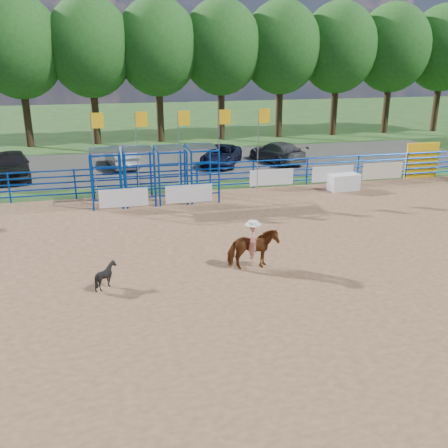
% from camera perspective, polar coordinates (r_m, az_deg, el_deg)
% --- Properties ---
extents(ground, '(120.00, 120.00, 0.00)m').
position_cam_1_polar(ground, '(16.58, 3.27, -5.16)').
color(ground, '#335A24').
rests_on(ground, ground).
extents(arena_dirt, '(30.00, 20.00, 0.02)m').
position_cam_1_polar(arena_dirt, '(16.57, 3.27, -5.13)').
color(arena_dirt, '#926A49').
rests_on(arena_dirt, ground).
extents(gravel_strip, '(40.00, 10.00, 0.01)m').
position_cam_1_polar(gravel_strip, '(32.50, -5.34, 6.85)').
color(gravel_strip, '#68645C').
rests_on(gravel_strip, ground).
extents(announcer_table, '(1.64, 0.87, 0.84)m').
position_cam_1_polar(announcer_table, '(26.62, 13.53, 4.67)').
color(announcer_table, silver).
rests_on(announcer_table, arena_dirt).
extents(horse_and_rider, '(1.62, 0.74, 2.27)m').
position_cam_1_polar(horse_and_rider, '(16.27, 3.30, -2.53)').
color(horse_and_rider, brown).
rests_on(horse_and_rider, arena_dirt).
extents(calf, '(0.76, 0.68, 0.79)m').
position_cam_1_polar(calf, '(15.52, -13.35, -5.73)').
color(calf, black).
rests_on(calf, arena_dirt).
extents(car_a, '(2.57, 4.84, 1.57)m').
position_cam_1_polar(car_a, '(30.69, -23.07, 6.21)').
color(car_a, black).
rests_on(car_a, gravel_strip).
extents(car_b, '(2.07, 4.40, 1.40)m').
position_cam_1_polar(car_b, '(31.90, -11.64, 7.60)').
color(car_b, gray).
rests_on(car_b, gravel_strip).
extents(car_c, '(3.72, 4.92, 1.24)m').
position_cam_1_polar(car_c, '(31.95, -0.30, 7.87)').
color(car_c, '#161837').
rests_on(car_c, gravel_strip).
extents(car_d, '(3.10, 4.92, 1.33)m').
position_cam_1_polar(car_d, '(32.97, 6.06, 8.18)').
color(car_d, '#5D5D60').
rests_on(car_d, gravel_strip).
extents(perimeter_fence, '(30.10, 20.10, 1.50)m').
position_cam_1_polar(perimeter_fence, '(16.29, 3.32, -2.75)').
color(perimeter_fence, '#0739A7').
rests_on(perimeter_fence, ground).
extents(chute_assembly, '(19.32, 2.41, 4.20)m').
position_cam_1_polar(chute_assembly, '(24.09, -7.09, 5.59)').
color(chute_assembly, '#0739A7').
rests_on(chute_assembly, ground).
extents(treeline, '(56.40, 6.40, 11.24)m').
position_cam_1_polar(treeline, '(40.73, -7.64, 19.86)').
color(treeline, '#3F2B19').
rests_on(treeline, ground).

